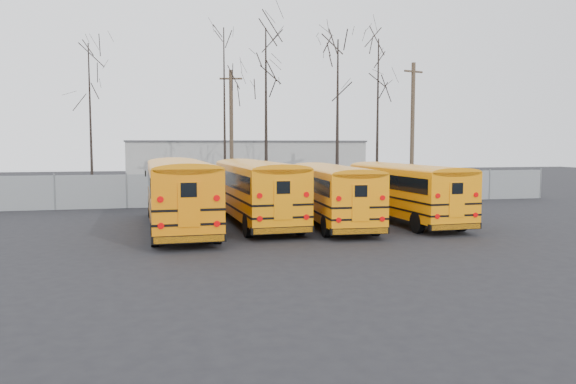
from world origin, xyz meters
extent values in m
plane|color=black|center=(0.00, 0.00, 0.00)|extent=(120.00, 120.00, 0.00)
cube|color=gray|center=(0.00, 12.00, 1.00)|extent=(40.00, 0.04, 2.00)
cube|color=#A4A39F|center=(2.00, 32.00, 2.00)|extent=(22.00, 8.00, 4.00)
cylinder|color=black|center=(-6.26, -1.22, 0.51)|extent=(0.32, 1.03, 1.02)
cylinder|color=black|center=(-3.95, -1.15, 0.51)|extent=(0.32, 1.03, 1.02)
cylinder|color=black|center=(-6.53, 7.37, 0.51)|extent=(0.32, 1.03, 1.02)
cylinder|color=black|center=(-4.22, 7.44, 0.51)|extent=(0.32, 1.03, 1.02)
cube|color=orange|center=(-5.21, 2.14, 1.71)|extent=(2.86, 9.59, 2.40)
cube|color=orange|center=(-5.39, 7.76, 1.02)|extent=(2.36, 1.81, 1.02)
cube|color=black|center=(-5.20, 1.93, 2.25)|extent=(2.87, 8.57, 0.72)
cube|color=black|center=(-5.24, 3.01, 0.97)|extent=(2.95, 11.35, 0.09)
cube|color=black|center=(-5.24, 3.01, 1.48)|extent=(2.95, 11.35, 0.09)
cube|color=black|center=(-5.06, -2.52, 0.46)|extent=(2.63, 0.31, 0.29)
cube|color=black|center=(-5.41, 8.58, 0.46)|extent=(2.46, 0.28, 0.27)
cube|color=orange|center=(-5.06, -2.63, 1.69)|extent=(0.77, 0.07, 1.59)
cylinder|color=#B20505|center=(-6.03, -2.67, 0.97)|extent=(0.23, 0.05, 0.23)
cylinder|color=#B20505|center=(-4.09, -2.61, 0.97)|extent=(0.23, 0.05, 0.23)
cylinder|color=#B20505|center=(-6.03, -2.67, 1.89)|extent=(0.23, 0.05, 0.23)
cylinder|color=#B20505|center=(-4.09, -2.61, 1.89)|extent=(0.23, 0.05, 0.23)
cylinder|color=black|center=(-2.58, 0.04, 0.49)|extent=(0.33, 1.00, 0.99)
cylinder|color=black|center=(-0.35, 0.16, 0.49)|extent=(0.33, 1.00, 0.99)
cylinder|color=black|center=(-3.00, 8.33, 0.49)|extent=(0.33, 1.00, 0.99)
cylinder|color=black|center=(-0.78, 8.44, 0.49)|extent=(0.33, 1.00, 0.99)
cube|color=orange|center=(-1.63, 3.31, 1.65)|extent=(2.94, 9.30, 2.32)
cube|color=orange|center=(-1.91, 8.73, 0.99)|extent=(2.30, 1.79, 0.99)
cube|color=black|center=(-1.62, 3.11, 2.17)|extent=(2.93, 8.31, 0.69)
cube|color=black|center=(-1.67, 4.15, 0.94)|extent=(3.05, 11.00, 0.09)
cube|color=black|center=(-1.67, 4.15, 1.43)|extent=(3.05, 11.00, 0.09)
cube|color=black|center=(-1.40, -1.18, 0.44)|extent=(2.54, 0.35, 0.28)
cube|color=black|center=(-1.95, 9.52, 0.44)|extent=(2.38, 0.32, 0.26)
cube|color=orange|center=(-1.39, -1.29, 1.63)|extent=(0.74, 0.08, 1.53)
cylinder|color=#B20505|center=(-2.33, -1.35, 0.94)|extent=(0.22, 0.05, 0.22)
cylinder|color=#B20505|center=(-0.46, -1.25, 0.94)|extent=(0.22, 0.05, 0.22)
cylinder|color=#B20505|center=(-2.33, -1.35, 1.83)|extent=(0.22, 0.05, 0.22)
cylinder|color=#B20505|center=(-0.46, -1.25, 1.83)|extent=(0.22, 0.05, 0.22)
cylinder|color=black|center=(0.54, -0.63, 0.46)|extent=(0.30, 0.94, 0.92)
cylinder|color=black|center=(2.63, -0.73, 0.46)|extent=(0.30, 0.94, 0.92)
cylinder|color=black|center=(0.91, 7.12, 0.46)|extent=(0.30, 0.94, 0.92)
cylinder|color=black|center=(2.99, 7.02, 0.46)|extent=(0.30, 0.94, 0.92)
cube|color=orange|center=(1.73, 2.32, 1.55)|extent=(2.72, 8.70, 2.17)
cube|color=orange|center=(1.97, 7.40, 0.92)|extent=(2.15, 1.67, 0.92)
cube|color=black|center=(1.72, 2.13, 2.03)|extent=(2.71, 7.78, 0.65)
cube|color=black|center=(1.76, 3.10, 0.88)|extent=(2.82, 10.29, 0.08)
cube|color=black|center=(1.76, 3.10, 1.34)|extent=(2.82, 10.29, 0.08)
cube|color=black|center=(1.53, -1.88, 0.42)|extent=(2.37, 0.32, 0.26)
cube|color=black|center=(2.00, 8.14, 0.42)|extent=(2.23, 0.29, 0.24)
cube|color=orange|center=(1.52, -1.99, 1.53)|extent=(0.69, 0.07, 1.43)
cylinder|color=#B20505|center=(0.64, -1.95, 0.88)|extent=(0.20, 0.05, 0.20)
cylinder|color=#B20505|center=(2.40, -2.04, 0.88)|extent=(0.20, 0.05, 0.20)
cylinder|color=#B20505|center=(0.64, -1.95, 1.71)|extent=(0.20, 0.05, 0.20)
cylinder|color=#B20505|center=(2.40, -2.04, 1.71)|extent=(0.20, 0.05, 0.20)
cylinder|color=black|center=(4.62, -0.51, 0.46)|extent=(0.31, 0.94, 0.93)
cylinder|color=black|center=(6.72, -0.40, 0.46)|extent=(0.31, 0.94, 0.93)
cylinder|color=black|center=(4.22, 7.29, 0.46)|extent=(0.31, 0.94, 0.93)
cylinder|color=black|center=(6.32, 7.40, 0.46)|extent=(0.31, 0.94, 0.93)
cube|color=orange|center=(5.52, 2.56, 1.56)|extent=(2.76, 8.75, 2.18)
cube|color=orange|center=(5.25, 7.67, 0.93)|extent=(2.17, 1.69, 0.93)
cube|color=black|center=(5.52, 2.38, 2.05)|extent=(2.75, 7.83, 0.65)
cube|color=black|center=(5.47, 3.35, 0.88)|extent=(2.87, 10.35, 0.08)
cube|color=black|center=(5.47, 3.35, 1.35)|extent=(2.87, 10.35, 0.08)
cube|color=black|center=(5.73, -1.66, 0.42)|extent=(2.39, 0.33, 0.26)
cube|color=black|center=(5.21, 8.41, 0.42)|extent=(2.24, 0.30, 0.24)
cube|color=orange|center=(5.74, -1.77, 1.53)|extent=(0.70, 0.07, 1.44)
cylinder|color=#B20505|center=(4.86, -1.82, 0.88)|extent=(0.21, 0.05, 0.20)
cylinder|color=#B20505|center=(6.62, -1.73, 0.88)|extent=(0.21, 0.05, 0.20)
cylinder|color=#B20505|center=(4.86, -1.82, 1.72)|extent=(0.21, 0.05, 0.20)
cylinder|color=#B20505|center=(6.62, -1.73, 1.72)|extent=(0.21, 0.05, 0.20)
cylinder|color=#453627|center=(-1.13, 17.01, 4.46)|extent=(0.28, 0.28, 8.92)
cube|color=#453627|center=(-1.13, 17.01, 8.32)|extent=(1.57, 0.50, 0.12)
cylinder|color=#4A3A2A|center=(12.32, 16.52, 4.89)|extent=(0.30, 0.30, 9.78)
cube|color=#4A3A2A|center=(12.32, 16.52, 9.13)|extent=(1.69, 0.67, 0.13)
cone|color=black|center=(-10.10, 13.52, 4.90)|extent=(0.26, 0.26, 9.80)
cone|color=black|center=(-1.83, 14.96, 5.69)|extent=(0.26, 0.26, 11.38)
cone|color=black|center=(1.26, 16.60, 5.91)|extent=(0.26, 0.26, 11.82)
cone|color=black|center=(5.93, 14.80, 5.45)|extent=(0.26, 0.26, 10.90)
cone|color=black|center=(9.17, 15.55, 5.61)|extent=(0.26, 0.26, 11.22)
camera|label=1|loc=(-5.98, -22.37, 3.80)|focal=35.00mm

